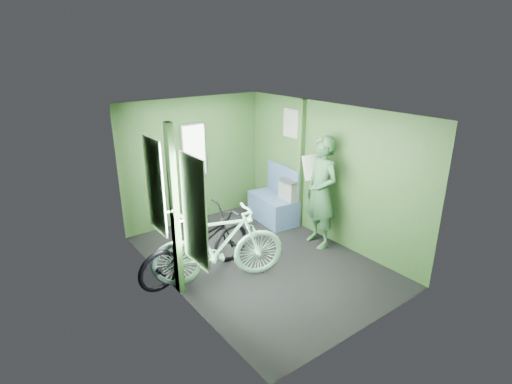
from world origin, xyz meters
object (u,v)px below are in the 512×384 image
at_px(bicycle_mint, 220,281).
at_px(passenger, 321,192).
at_px(bench_seat, 274,205).
at_px(waste_box, 290,202).
at_px(bicycle_black, 199,275).

distance_m(bicycle_mint, passenger, 2.13).
height_order(bicycle_mint, passenger, passenger).
distance_m(bicycle_mint, bench_seat, 2.30).
bearing_deg(waste_box, passenger, -99.04).
relative_size(bicycle_black, passenger, 1.00).
distance_m(bicycle_black, waste_box, 2.34).
xyz_separation_m(waste_box, bench_seat, (-0.11, 0.30, -0.12)).
xyz_separation_m(bicycle_black, passenger, (2.09, -0.36, 0.92)).
height_order(bicycle_black, waste_box, waste_box).
relative_size(passenger, waste_box, 2.15).
xyz_separation_m(passenger, waste_box, (0.14, 0.91, -0.49)).
distance_m(bicycle_mint, waste_box, 2.28).
xyz_separation_m(bicycle_black, waste_box, (2.23, 0.55, 0.43)).
bearing_deg(bicycle_black, bench_seat, -73.50).
height_order(waste_box, bench_seat, bench_seat).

